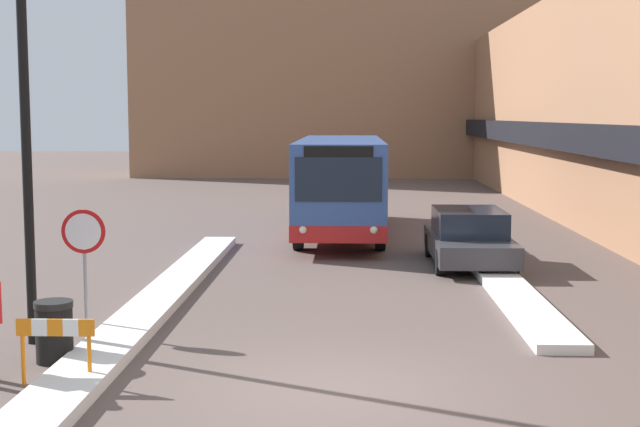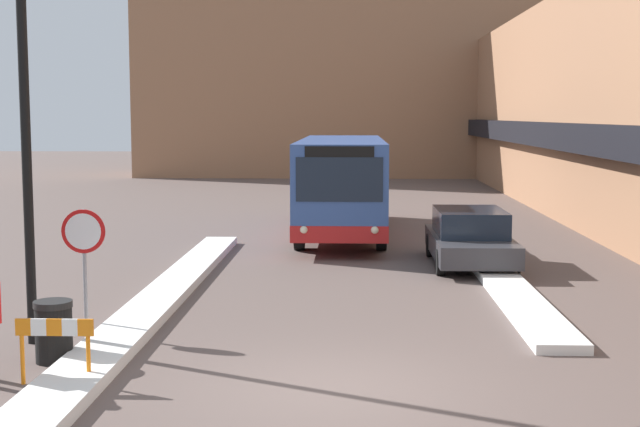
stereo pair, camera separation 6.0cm
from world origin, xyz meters
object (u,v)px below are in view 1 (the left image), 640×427
Objects in this scene: street_lamp at (42,107)px; trash_bin at (54,331)px; parked_car_front at (469,237)px; construction_barricade at (56,338)px; city_bus at (341,182)px; stop_sign at (84,244)px.

street_lamp is 3.61m from trash_bin.
parked_car_front is 0.71× the size of street_lamp.
parked_car_front is 4.05× the size of construction_barricade.
street_lamp is at bearing -134.80° from parked_car_front.
construction_barricade is (0.85, -2.24, -3.22)m from street_lamp.
construction_barricade is at bearing -103.41° from city_bus.
construction_barricade is at bearing -69.16° from street_lamp.
street_lamp is at bearing -108.78° from city_bus.
city_bus is 14.62m from street_lamp.
parked_car_front reaches higher than construction_barricade.
stop_sign is 2.14m from trash_bin.
stop_sign is 2.27× the size of trash_bin.
trash_bin is at bearing -67.93° from street_lamp.
city_bus is at bearing 71.72° from stop_sign.
construction_barricade is at bearing -124.69° from parked_car_front.
construction_barricade is (0.48, -2.99, -0.89)m from stop_sign.
city_bus reaches higher than parked_car_front.
stop_sign is (-4.27, -12.94, -0.11)m from city_bus.
parked_car_front is 10.51m from stop_sign.
city_bus is at bearing 71.22° from street_lamp.
parked_car_front is at bearing 45.20° from street_lamp.
city_bus is 2.38× the size of parked_car_front.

